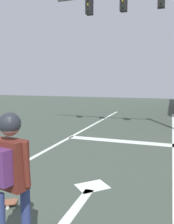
% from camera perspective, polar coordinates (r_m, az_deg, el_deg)
% --- Properties ---
extents(lane_line_center, '(0.12, 20.00, 0.01)m').
position_cam_1_polar(lane_line_center, '(6.42, -12.66, -10.46)').
color(lane_line_center, silver).
rests_on(lane_line_center, ground).
extents(stop_bar, '(3.59, 0.40, 0.01)m').
position_cam_1_polar(stop_bar, '(7.96, 8.09, -6.89)').
color(stop_bar, silver).
rests_on(stop_bar, ground).
extents(lane_arrow_stem, '(0.16, 1.40, 0.01)m').
position_cam_1_polar(lane_arrow_stem, '(3.95, -2.86, -22.07)').
color(lane_arrow_stem, silver).
rests_on(lane_arrow_stem, ground).
extents(lane_arrow_head, '(0.71, 0.71, 0.01)m').
position_cam_1_polar(lane_arrow_head, '(4.66, 1.29, -17.26)').
color(lane_arrow_head, silver).
rests_on(lane_arrow_head, ground).
extents(skater, '(0.43, 0.59, 1.54)m').
position_cam_1_polar(skater, '(2.66, -17.86, -12.68)').
color(skater, navy).
rests_on(skater, skateboard).
extents(traffic_signal_mast, '(5.37, 0.34, 5.63)m').
position_cam_1_polar(traffic_signal_mast, '(9.35, 15.60, 20.17)').
color(traffic_signal_mast, '#5C605B').
rests_on(traffic_signal_mast, ground).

